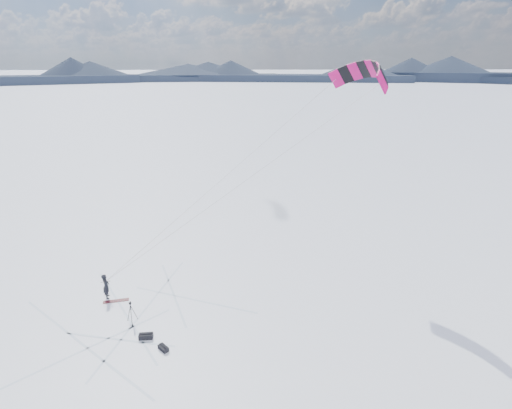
{
  "coord_description": "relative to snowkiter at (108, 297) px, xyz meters",
  "views": [
    {
      "loc": [
        6.04,
        -17.56,
        13.71
      ],
      "look_at": [
        7.98,
        4.69,
        5.19
      ],
      "focal_mm": 26.0,
      "sensor_mm": 36.0,
      "label": 1
    }
  ],
  "objects": [
    {
      "name": "power_kite",
      "position": [
        16.38,
        3.69,
        12.97
      ],
      "size": [
        17.76,
        6.53,
        12.81
      ],
      "color": "#CC0B64",
      "rests_on": "ground"
    },
    {
      "name": "gear_bag_b",
      "position": [
        4.15,
        -4.95,
        0.12
      ],
      "size": [
        0.62,
        0.64,
        0.28
      ],
      "rotation": [
        0.0,
        0.0,
        -0.83
      ],
      "color": "black",
      "rests_on": "ground"
    },
    {
      "name": "snowboard",
      "position": [
        0.62,
        -0.46,
        0.02
      ],
      "size": [
        1.54,
        0.49,
        0.04
      ],
      "primitive_type": "cube",
      "rotation": [
        0.0,
        0.0,
        0.14
      ],
      "color": "maroon",
      "rests_on": "ground"
    },
    {
      "name": "tripod",
      "position": [
        2.08,
        -2.55,
        0.84
      ],
      "size": [
        0.59,
        0.56,
        1.31
      ],
      "rotation": [
        0.0,
        0.0,
        0.67
      ],
      "color": "black",
      "rests_on": "ground"
    },
    {
      "name": "snow_tracks",
      "position": [
        1.84,
        -2.77,
        0.0
      ],
      "size": [
        17.62,
        10.25,
        0.01
      ],
      "color": "silver",
      "rests_on": "ground"
    },
    {
      "name": "snowkiter",
      "position": [
        0.0,
        0.0,
        0.0
      ],
      "size": [
        0.54,
        0.68,
        1.64
      ],
      "primitive_type": "imported",
      "rotation": [
        0.0,
        0.0,
        1.84
      ],
      "color": "black",
      "rests_on": "ground"
    },
    {
      "name": "ground",
      "position": [
        1.52,
        -2.78,
        0.0
      ],
      "size": [
        1800.0,
        1800.0,
        0.0
      ],
      "primitive_type": "plane",
      "color": "white"
    },
    {
      "name": "horizon_hills",
      "position": [
        1.52,
        -2.78,
        4.26
      ],
      "size": [
        704.47,
        706.88,
        9.86
      ],
      "color": "black",
      "rests_on": "ground"
    },
    {
      "name": "gear_bag_a",
      "position": [
        3.09,
        -3.99,
        0.14
      ],
      "size": [
        0.73,
        0.35,
        0.32
      ],
      "rotation": [
        0.0,
        0.0,
        0.01
      ],
      "color": "black",
      "rests_on": "ground"
    }
  ]
}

